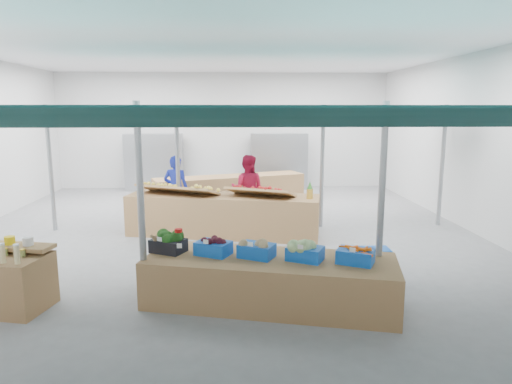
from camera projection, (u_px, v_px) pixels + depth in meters
The scene contains 22 objects.
floor at pixel (220, 233), 10.78m from camera, with size 13.00×13.00×0.00m, color slate.
hall at pixel (220, 119), 11.72m from camera, with size 13.00×13.00×13.00m.
pole_grid at pixel (255, 166), 8.77m from camera, with size 10.00×4.60×3.00m.
awnings at pixel (255, 115), 8.60m from camera, with size 9.50×7.08×0.30m.
back_shelving_left at pixel (154, 163), 16.37m from camera, with size 2.00×0.50×2.00m, color #B23F33.
back_shelving_right at pixel (279, 162), 16.60m from camera, with size 2.00×0.50×2.00m, color #B23F33.
veg_counter at pixel (270, 281), 6.80m from camera, with size 3.69×1.23×0.72m, color olive.
fruit_counter at pixel (223, 215), 10.54m from camera, with size 4.39×1.04×0.94m, color olive.
far_counter at pixel (230, 189), 14.23m from camera, with size 4.70×0.94×0.85m, color olive.
crate_stack at pixel (374, 266), 7.63m from camera, with size 0.50×0.35×0.60m, color blue.
vendor_left at pixel (176, 190), 11.49m from camera, with size 0.64×0.42×1.76m, color #1928A7.
vendor_right at pixel (247, 189), 11.58m from camera, with size 0.85×0.66×1.76m, color #A81435.
crate_broccoli at pixel (168, 242), 7.00m from camera, with size 0.60×0.54×0.35m.
crate_beets at pixel (213, 246), 6.87m from camera, with size 0.60×0.54×0.29m.
crate_celeriac at pixel (257, 248), 6.75m from camera, with size 0.60×0.54×0.31m.
crate_cabbage at pixel (305, 250), 6.61m from camera, with size 0.60×0.54×0.35m.
crate_carrots at pixel (355, 256), 6.49m from camera, with size 0.60×0.54×0.29m.
sparrow at pixel (155, 238), 6.88m from camera, with size 0.12×0.09×0.11m.
pole_ribbon at pixel (179, 232), 6.79m from camera, with size 0.12×0.12×0.28m.
apple_heap_yellow at pixel (178, 188), 10.49m from camera, with size 2.02×1.41×0.27m.
apple_heap_red at pixel (260, 190), 10.19m from camera, with size 1.66×1.25×0.27m.
pineapple at pixel (310, 191), 10.01m from camera, with size 0.14×0.14×0.39m.
Camera 1 is at (0.32, -10.46, 2.88)m, focal length 32.00 mm.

